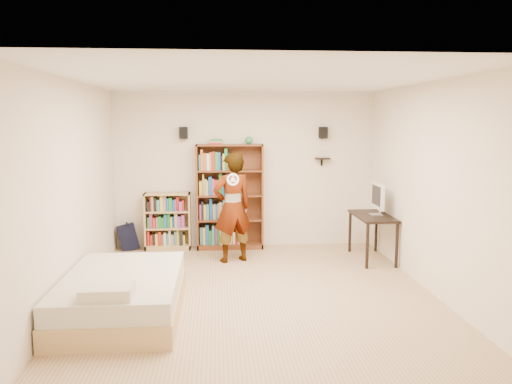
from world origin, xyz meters
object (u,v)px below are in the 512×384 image
(computer_desk, at_px, (372,237))
(person, at_px, (232,207))
(low_bookshelf, at_px, (168,221))
(tall_bookshelf, at_px, (230,197))
(daybed, at_px, (122,289))

(computer_desk, xyz_separation_m, person, (-2.22, 0.07, 0.50))
(low_bookshelf, bearing_deg, tall_bookshelf, -1.05)
(person, bearing_deg, low_bookshelf, -59.14)
(daybed, height_order, person, person)
(low_bookshelf, bearing_deg, daybed, -94.58)
(low_bookshelf, distance_m, person, 1.43)
(low_bookshelf, relative_size, computer_desk, 0.92)
(low_bookshelf, bearing_deg, person, -38.09)
(computer_desk, relative_size, person, 0.61)
(person, bearing_deg, tall_bookshelf, -109.74)
(low_bookshelf, xyz_separation_m, person, (1.09, -0.85, 0.37))
(tall_bookshelf, height_order, computer_desk, tall_bookshelf)
(tall_bookshelf, distance_m, low_bookshelf, 1.15)
(low_bookshelf, relative_size, person, 0.57)
(daybed, bearing_deg, person, 57.68)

